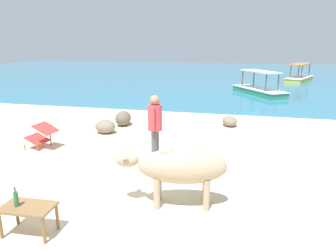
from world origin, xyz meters
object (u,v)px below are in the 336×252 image
Objects in this scene: cow at (179,167)px; boat_yellow at (299,78)px; low_bench_table at (28,211)px; bottle at (16,199)px; deck_chair_far at (42,134)px; boat_green at (259,89)px; person_standing at (155,125)px.

boat_yellow reaches higher than cow.
low_bench_table is 2.64× the size of bottle.
bottle is 0.36× the size of deck_chair_far.
cow reaches higher than deck_chair_far.
boat_green is at bearing -108.03° from cow.
person_standing is at bearing 5.30° from boat_yellow.
boat_yellow reaches higher than bottle.
bottle is 3.96m from deck_chair_far.
cow is at bearing -65.80° from person_standing.
boat_yellow is at bearing 70.24° from bottle.
boat_yellow is (6.32, 18.01, -0.70)m from person_standing.
cow is 2.39m from low_bench_table.
cow is 12.98m from boat_green.
boat_yellow is at bearing -114.17° from cow.
bottle reaches higher than deck_chair_far.
bottle reaches higher than low_bench_table.
cow is 2.51m from bottle.
low_bench_table is 0.24m from bottle.
bottle is at bearing 125.71° from deck_chair_far.
cow is at bearing 9.22° from boat_yellow.
person_standing is at bearing 178.92° from deck_chair_far.
bottle is at bearing -49.13° from boat_green.
boat_yellow reaches higher than low_bench_table.
boat_yellow is (7.42, 21.02, -0.12)m from low_bench_table.
low_bench_table is 0.21× the size of boat_green.
person_standing is (1.10, 3.01, 0.57)m from low_bench_table.
cow is 0.51× the size of boat_yellow.
deck_chair_far is 0.21× the size of boat_yellow.
low_bench_table is 3.26m from person_standing.
low_bench_table is at bearing 24.41° from cow.
cow is 6.54× the size of bottle.
low_bench_table is at bearing 5.19° from boat_yellow.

